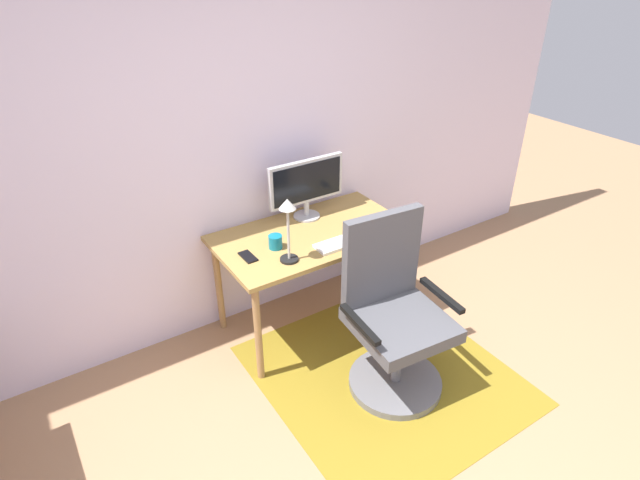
{
  "coord_description": "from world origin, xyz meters",
  "views": [
    {
      "loc": [
        -1.07,
        -0.68,
        2.36
      ],
      "look_at": [
        0.36,
        1.53,
        0.82
      ],
      "focal_mm": 29.14,
      "sensor_mm": 36.0,
      "label": 1
    }
  ],
  "objects_px": {
    "monitor": "(306,184)",
    "keyboard": "(347,241)",
    "cell_phone": "(248,257)",
    "desk_lamp": "(288,219)",
    "office_chair": "(393,323)",
    "desk": "(312,243)",
    "coffee_cup": "(275,242)",
    "computer_mouse": "(389,224)"
  },
  "relations": [
    {
      "from": "monitor",
      "to": "keyboard",
      "type": "xyz_separation_m",
      "value": [
        0.03,
        -0.42,
        -0.24
      ]
    },
    {
      "from": "cell_phone",
      "to": "desk_lamp",
      "type": "distance_m",
      "value": 0.37
    },
    {
      "from": "desk_lamp",
      "to": "office_chair",
      "type": "height_order",
      "value": "desk_lamp"
    },
    {
      "from": "desk",
      "to": "office_chair",
      "type": "distance_m",
      "value": 0.76
    },
    {
      "from": "coffee_cup",
      "to": "office_chair",
      "type": "relative_size",
      "value": 0.08
    },
    {
      "from": "cell_phone",
      "to": "office_chair",
      "type": "bearing_deg",
      "value": -51.32
    },
    {
      "from": "monitor",
      "to": "computer_mouse",
      "type": "distance_m",
      "value": 0.6
    },
    {
      "from": "keyboard",
      "to": "office_chair",
      "type": "relative_size",
      "value": 0.4
    },
    {
      "from": "office_chair",
      "to": "desk",
      "type": "bearing_deg",
      "value": 102.69
    },
    {
      "from": "desk_lamp",
      "to": "coffee_cup",
      "type": "bearing_deg",
      "value": 89.53
    },
    {
      "from": "coffee_cup",
      "to": "desk_lamp",
      "type": "bearing_deg",
      "value": -90.47
    },
    {
      "from": "cell_phone",
      "to": "office_chair",
      "type": "xyz_separation_m",
      "value": [
        0.57,
        -0.68,
        -0.29
      ]
    },
    {
      "from": "desk",
      "to": "desk_lamp",
      "type": "bearing_deg",
      "value": -144.31
    },
    {
      "from": "keyboard",
      "to": "computer_mouse",
      "type": "xyz_separation_m",
      "value": [
        0.35,
        0.02,
        0.01
      ]
    },
    {
      "from": "coffee_cup",
      "to": "office_chair",
      "type": "distance_m",
      "value": 0.85
    },
    {
      "from": "coffee_cup",
      "to": "desk_lamp",
      "type": "relative_size",
      "value": 0.21
    },
    {
      "from": "monitor",
      "to": "coffee_cup",
      "type": "height_order",
      "value": "monitor"
    },
    {
      "from": "computer_mouse",
      "to": "coffee_cup",
      "type": "bearing_deg",
      "value": 168.16
    },
    {
      "from": "coffee_cup",
      "to": "desk_lamp",
      "type": "distance_m",
      "value": 0.28
    },
    {
      "from": "desk",
      "to": "keyboard",
      "type": "xyz_separation_m",
      "value": [
        0.12,
        -0.22,
        0.09
      ]
    },
    {
      "from": "keyboard",
      "to": "coffee_cup",
      "type": "relative_size",
      "value": 5.05
    },
    {
      "from": "desk",
      "to": "office_chair",
      "type": "xyz_separation_m",
      "value": [
        0.1,
        -0.73,
        -0.21
      ]
    },
    {
      "from": "desk",
      "to": "monitor",
      "type": "xyz_separation_m",
      "value": [
        0.09,
        0.21,
        0.32
      ]
    },
    {
      "from": "office_chair",
      "to": "keyboard",
      "type": "bearing_deg",
      "value": 92.34
    },
    {
      "from": "desk",
      "to": "coffee_cup",
      "type": "distance_m",
      "value": 0.31
    },
    {
      "from": "cell_phone",
      "to": "desk_lamp",
      "type": "bearing_deg",
      "value": -41.8
    },
    {
      "from": "desk",
      "to": "desk_lamp",
      "type": "height_order",
      "value": "desk_lamp"
    },
    {
      "from": "monitor",
      "to": "keyboard",
      "type": "distance_m",
      "value": 0.49
    },
    {
      "from": "desk",
      "to": "coffee_cup",
      "type": "xyz_separation_m",
      "value": [
        -0.29,
        -0.04,
        0.12
      ]
    },
    {
      "from": "computer_mouse",
      "to": "office_chair",
      "type": "distance_m",
      "value": 0.71
    },
    {
      "from": "office_chair",
      "to": "desk_lamp",
      "type": "bearing_deg",
      "value": 131.58
    },
    {
      "from": "desk",
      "to": "monitor",
      "type": "bearing_deg",
      "value": 66.75
    },
    {
      "from": "monitor",
      "to": "coffee_cup",
      "type": "bearing_deg",
      "value": -146.87
    },
    {
      "from": "desk",
      "to": "office_chair",
      "type": "bearing_deg",
      "value": -82.39
    },
    {
      "from": "monitor",
      "to": "computer_mouse",
      "type": "bearing_deg",
      "value": -46.43
    },
    {
      "from": "computer_mouse",
      "to": "office_chair",
      "type": "bearing_deg",
      "value": -125.36
    },
    {
      "from": "computer_mouse",
      "to": "monitor",
      "type": "bearing_deg",
      "value": 133.57
    },
    {
      "from": "computer_mouse",
      "to": "coffee_cup",
      "type": "height_order",
      "value": "coffee_cup"
    },
    {
      "from": "coffee_cup",
      "to": "cell_phone",
      "type": "height_order",
      "value": "coffee_cup"
    },
    {
      "from": "desk",
      "to": "desk_lamp",
      "type": "xyz_separation_m",
      "value": [
        -0.29,
        -0.21,
        0.35
      ]
    },
    {
      "from": "desk",
      "to": "desk_lamp",
      "type": "distance_m",
      "value": 0.5
    },
    {
      "from": "cell_phone",
      "to": "desk_lamp",
      "type": "xyz_separation_m",
      "value": [
        0.19,
        -0.16,
        0.27
      ]
    }
  ]
}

